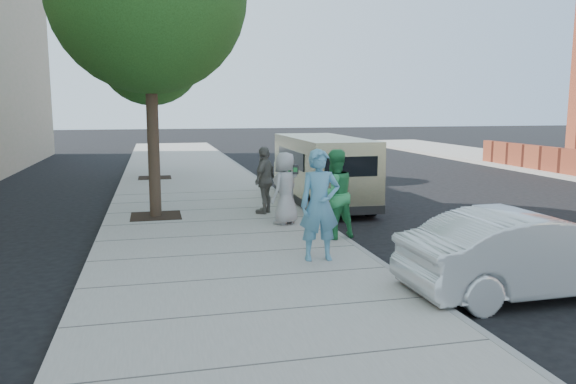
# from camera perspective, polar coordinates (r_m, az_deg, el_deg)

# --- Properties ---
(ground) EXTENTS (120.00, 120.00, 0.00)m
(ground) POSITION_cam_1_polar(r_m,az_deg,el_deg) (11.96, -2.05, -4.82)
(ground) COLOR black
(ground) RESTS_ON ground
(sidewalk) EXTENTS (5.00, 60.00, 0.15)m
(sidewalk) POSITION_cam_1_polar(r_m,az_deg,el_deg) (11.79, -6.84, -4.70)
(sidewalk) COLOR gray
(sidewalk) RESTS_ON ground
(curb_face) EXTENTS (0.12, 60.00, 0.16)m
(curb_face) POSITION_cam_1_polar(r_m,az_deg,el_deg) (12.30, 4.55, -4.11)
(curb_face) COLOR gray
(curb_face) RESTS_ON ground
(tree_far) EXTENTS (3.92, 3.80, 6.49)m
(tree_far) POSITION_cam_1_polar(r_m,az_deg,el_deg) (21.50, -13.71, 14.04)
(tree_far) COLOR black
(tree_far) RESTS_ON sidewalk
(parking_meter) EXTENTS (0.29, 0.20, 1.35)m
(parking_meter) POSITION_cam_1_polar(r_m,az_deg,el_deg) (12.61, 0.42, 1.10)
(parking_meter) COLOR gray
(parking_meter) RESTS_ON sidewalk
(van) EXTENTS (1.82, 5.27, 1.94)m
(van) POSITION_cam_1_polar(r_m,az_deg,el_deg) (15.86, 3.46, 2.29)
(van) COLOR #C2BA8B
(van) RESTS_ON ground
(sedan) EXTENTS (3.92, 1.45, 1.28)m
(sedan) POSITION_cam_1_polar(r_m,az_deg,el_deg) (9.09, 23.38, -5.75)
(sedan) COLOR silver
(sedan) RESTS_ON ground
(person_officer) EXTENTS (0.73, 0.51, 1.93)m
(person_officer) POSITION_cam_1_polar(r_m,az_deg,el_deg) (9.67, 3.23, -1.34)
(person_officer) COLOR #5595B5
(person_officer) RESTS_ON sidewalk
(person_green_shirt) EXTENTS (1.02, 0.88, 1.80)m
(person_green_shirt) POSITION_cam_1_polar(r_m,az_deg,el_deg) (11.30, 4.71, -0.22)
(person_green_shirt) COLOR #329954
(person_green_shirt) RESTS_ON sidewalk
(person_gray_shirt) EXTENTS (0.93, 0.93, 1.63)m
(person_gray_shirt) POSITION_cam_1_polar(r_m,az_deg,el_deg) (12.66, -0.28, 0.39)
(person_gray_shirt) COLOR #AAAAAC
(person_gray_shirt) RESTS_ON sidewalk
(person_striped_polo) EXTENTS (0.90, 1.03, 1.66)m
(person_striped_polo) POSITION_cam_1_polar(r_m,az_deg,el_deg) (13.94, -2.36, 1.22)
(person_striped_polo) COLOR slate
(person_striped_polo) RESTS_ON sidewalk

